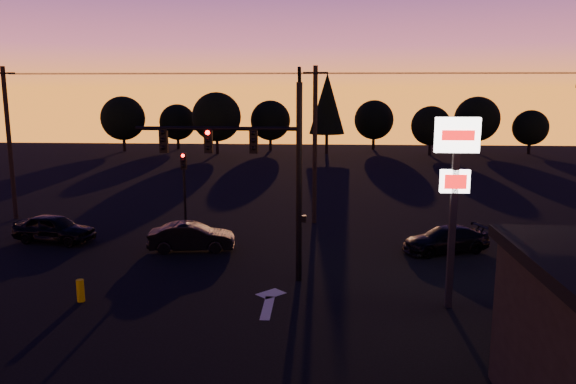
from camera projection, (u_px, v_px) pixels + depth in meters
name	position (u px, v px, depth m)	size (l,w,h in m)	color
ground	(250.00, 319.00, 19.19)	(120.00, 120.00, 0.00)	black
lane_arrow	(269.00, 301.00, 20.80)	(1.20, 3.10, 0.01)	beige
traffic_signal_mast	(259.00, 161.00, 22.21)	(6.79, 0.52, 8.58)	black
secondary_signal	(184.00, 180.00, 30.23)	(0.30, 0.31, 4.35)	black
pylon_sign	(455.00, 172.00, 19.35)	(1.50, 0.28, 6.80)	black
utility_pole_0	(9.00, 143.00, 33.02)	(1.40, 0.26, 9.00)	black
utility_pole_1	(315.00, 144.00, 31.97)	(1.40, 0.26, 9.00)	black
power_wires	(315.00, 73.00, 31.24)	(36.00, 1.22, 0.07)	black
bollard	(80.00, 291.00, 20.68)	(0.28, 0.28, 0.84)	#CAB600
tree_0	(123.00, 118.00, 68.80)	(5.36, 5.36, 6.74)	black
tree_1	(177.00, 122.00, 71.50)	(4.54, 4.54, 5.71)	black
tree_2	(217.00, 117.00, 66.08)	(5.77, 5.78, 7.26)	black
tree_3	(270.00, 120.00, 69.77)	(4.95, 4.95, 6.22)	black
tree_4	(327.00, 104.00, 66.01)	(4.18, 4.18, 9.50)	black
tree_5	(374.00, 120.00, 70.97)	(4.95, 4.95, 6.22)	black
tree_6	(431.00, 126.00, 64.79)	(4.54, 4.54, 5.71)	black
tree_7	(477.00, 119.00, 67.27)	(5.36, 5.36, 6.74)	black
tree_8	(531.00, 128.00, 66.11)	(4.12, 4.12, 5.19)	black
car_left	(54.00, 228.00, 28.63)	(1.68, 4.18, 1.42)	black
car_mid	(192.00, 237.00, 27.14)	(1.43, 4.09, 1.35)	black
car_right	(446.00, 239.00, 26.91)	(1.72, 4.23, 1.23)	black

